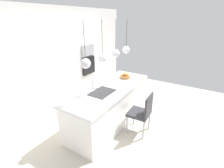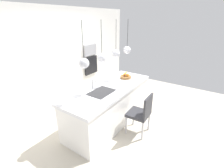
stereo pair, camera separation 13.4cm
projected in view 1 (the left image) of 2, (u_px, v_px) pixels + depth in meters
The scene contains 13 objects.
floor at pixel (110, 121), 3.94m from camera, with size 6.60×6.60×0.00m, color beige.
back_wall at pixel (56, 60), 4.25m from camera, with size 6.00×0.10×2.60m, color silver.
kitchen_island at pixel (110, 105), 3.77m from camera, with size 2.39×0.86×0.89m.
sink_basin at pixel (102, 92), 3.37m from camera, with size 0.56×0.40×0.02m, color #2D2D30.
faucet at pixel (94, 84), 3.42m from camera, with size 0.02×0.17×0.22m.
fruit_bowl at pixel (125, 76), 4.14m from camera, with size 0.27×0.27×0.16m.
microwave at pixel (88, 50), 5.12m from camera, with size 0.54×0.08×0.34m, color #9E9EA3.
oven at pixel (88, 65), 5.31m from camera, with size 0.56×0.08×0.56m, color black.
chair_near at pixel (142, 112), 3.39m from camera, with size 0.44×0.44×0.91m.
pendant_light_left at pixel (86, 63), 2.74m from camera, with size 0.18×0.18×0.78m.
pendant_light_center_left at pixel (102, 58), 3.13m from camera, with size 0.18×0.18×0.78m.
pendant_light_center_right at pixel (116, 53), 3.52m from camera, with size 0.18×0.18×0.78m.
pendant_light_right at pixel (126, 50), 3.91m from camera, with size 0.18×0.18×0.78m.
Camera 1 is at (-2.78, -1.78, 2.33)m, focal length 26.17 mm.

